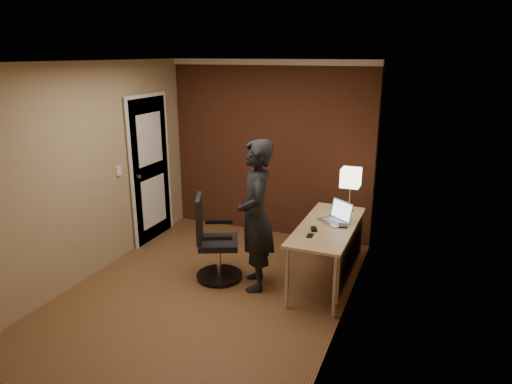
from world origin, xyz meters
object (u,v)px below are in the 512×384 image
Objects in this scene: laptop at (337,216)px; desk at (334,236)px; desk_lamp at (351,178)px; wallet at (343,226)px; office_chair at (213,244)px; mouse at (314,229)px; phone at (310,236)px; person at (256,216)px.

desk is at bearing -88.52° from laptop.
desk_lamp is at bearing 81.84° from laptop.
office_chair is (-1.43, -0.38, -0.30)m from wallet.
laptop is 4.19× the size of mouse.
office_chair is (-1.33, -0.52, -0.35)m from laptop.
mouse is at bearing -128.25° from desk.
desk_lamp is 4.86× the size of wallet.
office_chair reaches higher than phone.
person is (0.53, 0.03, 0.41)m from office_chair.
person is (-0.64, 0.05, 0.12)m from phone.
laptop is (-0.00, 0.15, 0.19)m from desk.
laptop is (-0.06, -0.40, -0.35)m from desk_lamp.
wallet is (0.10, -0.14, -0.05)m from laptop.
phone is (-0.22, -0.94, -0.41)m from desk_lamp.
mouse is 0.10× the size of office_chair.
laptop is at bearing -98.16° from desk_lamp.
desk_lamp reaches higher than laptop.
desk_lamp is 5.35× the size of mouse.
wallet is 0.11× the size of office_chair.
laptop is 0.95m from person.
office_chair reaches higher than mouse.
desk is at bearing 65.01° from phone.
desk is 13.64× the size of wallet.
mouse reaches higher than desk.
phone is 1.20m from office_chair.
desk is at bearing 88.82° from person.
office_chair is 0.59× the size of person.
person reaches higher than desk.
desk is at bearing 29.90° from mouse.
laptop is 3.81× the size of wallet.
office_chair reaches higher than wallet.
phone is at bearing -123.33° from wallet.
mouse is at bearing 76.56° from person.
desk_lamp reaches higher than wallet.
phone is (-0.17, -0.54, -0.06)m from laptop.
mouse is (-0.23, -0.78, -0.40)m from desk_lamp.
wallet reaches higher than desk.
desk is 1.50× the size of office_chair.
laptop is 0.42× the size of office_chair.
person is (-0.81, -0.35, 0.25)m from desk.
desk_lamp reaches higher than desk.
wallet is at bearing 55.21° from phone.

